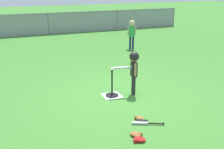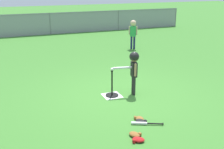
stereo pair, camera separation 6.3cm
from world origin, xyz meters
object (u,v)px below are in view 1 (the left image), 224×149
Objects in this scene: baseball_on_tee at (112,69)px; spare_bat_silver at (143,123)px; batting_tee at (112,92)px; glove_outfield_drop at (139,140)px; glove_near_bats at (141,121)px; glove_tossed_aside at (140,119)px; glove_by_plate at (136,134)px; batter_child at (134,64)px; fielder_deep_left at (132,31)px.

spare_bat_silver is at bearing -90.22° from baseball_on_tee.
batting_tee is 2.14m from glove_outfield_drop.
glove_near_bats and glove_outfield_drop have the same top height.
glove_tossed_aside is (0.02, -1.42, -0.65)m from baseball_on_tee.
glove_near_bats is at bearing 50.49° from glove_by_plate.
batting_tee is at bearing 180.00° from baseball_on_tee.
glove_tossed_aside is at bearing 75.69° from glove_near_bats.
batter_child is 1.59m from glove_tossed_aside.
batter_child is at bearing 70.48° from spare_bat_silver.
glove_tossed_aside is (-2.74, -5.86, -0.74)m from fielder_deep_left.
spare_bat_silver is at bearing -90.22° from batting_tee.
baseball_on_tee is at bearing 80.17° from glove_outfield_drop.
batter_child is 1.69m from glove_near_bats.
glove_by_plate and glove_near_bats have the same top height.
glove_tossed_aside is (0.03, 0.18, 0.01)m from spare_bat_silver.
glove_outfield_drop is (-0.36, -0.59, 0.00)m from glove_near_bats.
fielder_deep_left is 4.57× the size of glove_by_plate.
glove_by_plate is at bearing -115.38° from batter_child.
baseball_on_tee reaches higher than glove_near_bats.
batter_child is 1.75m from spare_bat_silver.
glove_near_bats is at bearing -90.25° from batting_tee.
baseball_on_tee reaches higher than glove_tossed_aside.
batting_tee is at bearing 89.75° from glove_near_bats.
spare_bat_silver is at bearing -114.57° from fielder_deep_left.
glove_near_bats is (-0.53, -1.42, -0.74)m from batter_child.
batter_child is at bearing -11.01° from baseball_on_tee.
glove_near_bats is 0.69m from glove_outfield_drop.
glove_by_plate is at bearing -135.59° from spare_bat_silver.
batting_tee is 0.86m from batter_child.
fielder_deep_left is 5.05× the size of glove_tossed_aside.
batting_tee is 1.52m from glove_near_bats.
batter_child is (0.52, -0.10, 0.09)m from baseball_on_tee.
fielder_deep_left is (2.76, 4.44, 0.67)m from batting_tee.
glove_near_bats is (-0.01, -1.52, -0.65)m from baseball_on_tee.
baseball_on_tee is 2.06m from glove_by_plate.
spare_bat_silver is 0.08m from glove_near_bats.
glove_tossed_aside is (0.02, -1.42, -0.07)m from batting_tee.
glove_by_plate is 0.63m from glove_tossed_aside.
baseball_on_tee is 0.28× the size of glove_by_plate.
glove_near_bats is at bearing -114.86° from fielder_deep_left.
glove_near_bats is 1.08× the size of glove_tossed_aside.
batter_child is 4.12× the size of glove_by_plate.
glove_tossed_aside is at bearing 54.78° from glove_by_plate.
baseball_on_tee reaches higher than spare_bat_silver.
fielder_deep_left is 6.51m from glove_tossed_aside.
baseball_on_tee is 0.31× the size of glove_tossed_aside.
fielder_deep_left reaches higher than glove_near_bats.
batter_child is (0.52, -0.10, 0.67)m from batting_tee.
fielder_deep_left reaches higher than glove_tossed_aside.
spare_bat_silver is at bearing -109.52° from batter_child.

